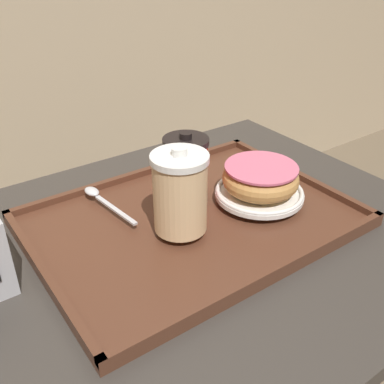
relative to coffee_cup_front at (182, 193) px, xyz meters
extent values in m
cube|color=#38332D|center=(0.02, 0.00, -0.10)|extent=(0.86, 0.69, 0.03)
cylinder|color=#333338|center=(0.02, 0.00, -0.47)|extent=(0.08, 0.08, 0.70)
cube|color=#512D1E|center=(0.04, 0.03, -0.08)|extent=(0.53, 0.38, 0.01)
cube|color=#512D1E|center=(0.04, -0.16, -0.07)|extent=(0.53, 0.01, 0.01)
cube|color=#512D1E|center=(0.04, 0.22, -0.07)|extent=(0.53, 0.01, 0.01)
cube|color=#512D1E|center=(-0.22, 0.03, -0.07)|extent=(0.01, 0.38, 0.01)
cube|color=#512D1E|center=(0.30, 0.03, -0.07)|extent=(0.01, 0.38, 0.01)
cylinder|color=#E0B784|center=(0.00, 0.00, -0.01)|extent=(0.08, 0.08, 0.12)
cylinder|color=white|center=(0.00, 0.00, 0.06)|extent=(0.09, 0.09, 0.01)
cylinder|color=white|center=(0.00, 0.00, 0.07)|extent=(0.02, 0.02, 0.01)
cylinder|color=red|center=(0.07, 0.09, -0.02)|extent=(0.08, 0.08, 0.10)
cylinder|color=black|center=(0.07, 0.09, 0.04)|extent=(0.08, 0.08, 0.01)
cylinder|color=black|center=(0.07, 0.09, 0.05)|extent=(0.02, 0.02, 0.01)
cylinder|color=white|center=(0.17, 0.00, -0.06)|extent=(0.16, 0.16, 0.01)
torus|color=white|center=(0.17, 0.00, -0.06)|extent=(0.16, 0.16, 0.01)
torus|color=tan|center=(0.17, 0.00, -0.03)|extent=(0.14, 0.14, 0.04)
cylinder|color=#DB6684|center=(0.17, 0.00, -0.01)|extent=(0.13, 0.13, 0.00)
ellipsoid|color=silver|center=(-0.07, 0.18, -0.06)|extent=(0.03, 0.04, 0.01)
cube|color=silver|center=(-0.06, 0.11, -0.06)|extent=(0.02, 0.12, 0.00)
camera|label=1|loc=(-0.33, -0.49, 0.35)|focal=42.00mm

